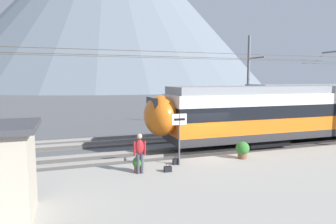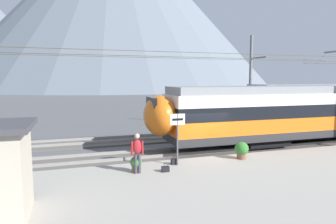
{
  "view_description": "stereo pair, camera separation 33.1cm",
  "coord_description": "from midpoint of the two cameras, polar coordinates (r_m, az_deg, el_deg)",
  "views": [
    {
      "loc": [
        -7.06,
        -14.47,
        4.28
      ],
      "look_at": [
        -1.28,
        2.45,
        2.31
      ],
      "focal_mm": 32.05,
      "sensor_mm": 36.0,
      "label": 1
    },
    {
      "loc": [
        -6.74,
        -14.57,
        4.28
      ],
      "look_at": [
        -1.28,
        2.45,
        2.31
      ],
      "focal_mm": 32.05,
      "sensor_mm": 36.0,
      "label": 2
    }
  ],
  "objects": [
    {
      "name": "handbag_beside_passenger",
      "position": [
        12.97,
        0.25,
        -10.78
      ],
      "size": [
        0.32,
        0.18,
        0.36
      ],
      "color": "black",
      "rests_on": "platform_slab"
    },
    {
      "name": "platform_sign",
      "position": [
        13.6,
        2.51,
        -3.02
      ],
      "size": [
        0.7,
        0.08,
        2.37
      ],
      "color": "#59595B",
      "rests_on": "platform_slab"
    },
    {
      "name": "potted_plant_platform_edge",
      "position": [
        15.37,
        14.43,
        -6.89
      ],
      "size": [
        0.68,
        0.68,
        0.85
      ],
      "color": "brown",
      "rests_on": "platform_slab"
    },
    {
      "name": "track_far",
      "position": [
        21.78,
        1.03,
        -4.86
      ],
      "size": [
        120.0,
        3.0,
        0.28
      ],
      "color": "#5B5651",
      "rests_on": "ground"
    },
    {
      "name": "handbag_near_sign",
      "position": [
        14.04,
        1.92,
        -9.39
      ],
      "size": [
        0.32,
        0.18,
        0.39
      ],
      "color": "black",
      "rests_on": "platform_slab"
    },
    {
      "name": "ground_plane",
      "position": [
        16.63,
        7.46,
        -8.67
      ],
      "size": [
        400.0,
        400.0,
        0.0
      ],
      "primitive_type": "plane",
      "color": "#565659"
    },
    {
      "name": "potted_plant_by_shelter",
      "position": [
        12.92,
        -5.37,
        -9.68
      ],
      "size": [
        0.49,
        0.49,
        0.68
      ],
      "color": "brown",
      "rests_on": "platform_slab"
    },
    {
      "name": "track_near",
      "position": [
        17.63,
        5.85,
        -7.56
      ],
      "size": [
        120.0,
        3.0,
        0.28
      ],
      "color": "#5B5651",
      "rests_on": "ground"
    },
    {
      "name": "platform_slab",
      "position": [
        12.22,
        18.44,
        -13.67
      ],
      "size": [
        120.0,
        8.68,
        0.35
      ],
      "primitive_type": "cube",
      "color": "#A39E93",
      "rests_on": "ground"
    },
    {
      "name": "catenary_mast_far_side",
      "position": [
        26.51,
        15.9,
        5.75
      ],
      "size": [
        40.02,
        2.28,
        7.94
      ],
      "color": "slate",
      "rests_on": "ground"
    },
    {
      "name": "mountain_central_peak",
      "position": [
        161.59,
        -10.08,
        19.91
      ],
      "size": [
        151.29,
        151.29,
        85.25
      ],
      "primitive_type": "cone",
      "color": "slate",
      "rests_on": "ground"
    },
    {
      "name": "passenger_walking",
      "position": [
        12.61,
        -5.12,
        -7.43
      ],
      "size": [
        0.53,
        0.22,
        1.69
      ],
      "color": "#383842",
      "rests_on": "platform_slab"
    }
  ]
}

